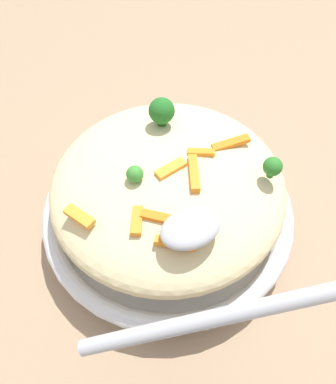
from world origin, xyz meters
TOP-DOWN VIEW (x-y plane):
  - ground_plane at (0.00, 0.00)m, footprint 2.40×2.40m
  - serving_bowl at (0.00, 0.00)m, footprint 0.28×0.28m
  - pasta_mound at (0.00, 0.00)m, footprint 0.25×0.25m
  - carrot_piece_0 at (-0.00, 0.01)m, footprint 0.03×0.02m
  - carrot_piece_1 at (0.03, 0.08)m, footprint 0.03×0.03m
  - carrot_piece_2 at (0.05, 0.04)m, footprint 0.02×0.03m
  - carrot_piece_3 at (-0.02, 0.02)m, footprint 0.03×0.04m
  - carrot_piece_4 at (-0.04, 0.00)m, footprint 0.03×0.02m
  - carrot_piece_5 at (0.10, 0.01)m, footprint 0.02×0.03m
  - carrot_piece_6 at (-0.07, 0.00)m, footprint 0.04×0.01m
  - carrot_piece_7 at (0.03, 0.05)m, footprint 0.04×0.03m
  - broccoli_floret_0 at (-0.09, 0.05)m, footprint 0.02×0.02m
  - broccoli_floret_1 at (-0.02, -0.06)m, footprint 0.03×0.03m
  - broccoli_floret_2 at (0.04, -0.00)m, footprint 0.02×0.02m
  - serving_spoon at (0.03, 0.11)m, footprint 0.18×0.14m

SIDE VIEW (x-z plane):
  - ground_plane at x=0.00m, z-range 0.00..0.00m
  - serving_bowl at x=0.00m, z-range 0.00..0.05m
  - pasta_mound at x=0.00m, z-range 0.04..0.11m
  - carrot_piece_5 at x=0.10m, z-range 0.10..0.11m
  - carrot_piece_2 at x=0.05m, z-range 0.10..0.11m
  - carrot_piece_1 at x=0.03m, z-range 0.10..0.11m
  - carrot_piece_6 at x=-0.07m, z-range 0.10..0.11m
  - carrot_piece_7 at x=0.03m, z-range 0.10..0.11m
  - carrot_piece_4 at x=-0.04m, z-range 0.11..0.11m
  - carrot_piece_0 at x=0.00m, z-range 0.11..0.12m
  - carrot_piece_3 at x=-0.02m, z-range 0.11..0.12m
  - broccoli_floret_0 at x=-0.09m, z-range 0.11..0.13m
  - broccoli_floret_2 at x=0.04m, z-range 0.11..0.13m
  - broccoli_floret_1 at x=-0.02m, z-range 0.11..0.14m
  - serving_spoon at x=0.03m, z-range 0.09..0.18m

